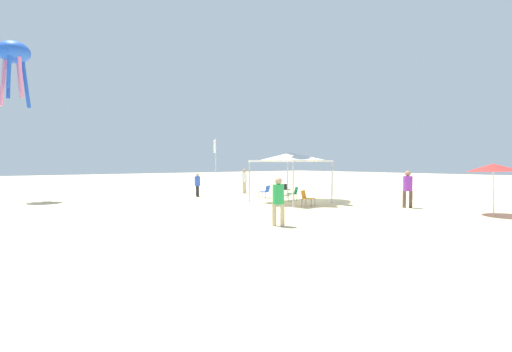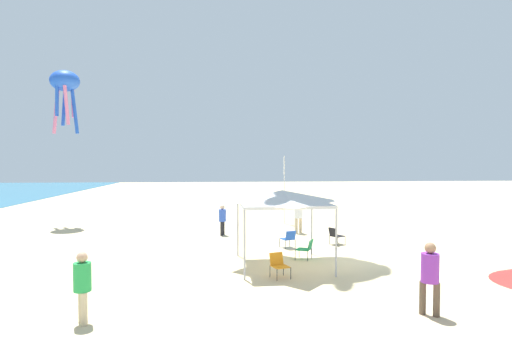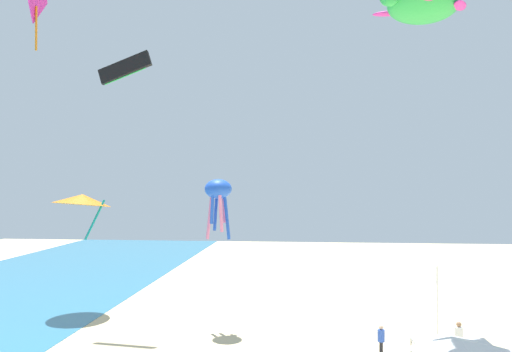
{
  "view_description": "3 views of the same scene",
  "coord_description": "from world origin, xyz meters",
  "px_view_note": "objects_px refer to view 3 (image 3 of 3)",
  "views": [
    {
      "loc": [
        -15.63,
        17.63,
        2.28
      ],
      "look_at": [
        -1.1,
        5.97,
        1.6
      ],
      "focal_mm": 25.38,
      "sensor_mm": 36.0,
      "label": 1
    },
    {
      "loc": [
        -16.41,
        5.47,
        4.0
      ],
      "look_at": [
        0.5,
        4.14,
        3.36
      ],
      "focal_mm": 29.3,
      "sensor_mm": 36.0,
      "label": 2
    },
    {
      "loc": [
        -23.15,
        9.47,
        9.29
      ],
      "look_at": [
        1.03,
        11.85,
        9.63
      ],
      "focal_mm": 36.78,
      "sensor_mm": 36.0,
      "label": 3
    }
  ],
  "objects_px": {
    "canopy_tent": "(460,346)",
    "kite_turtle_green": "(422,5)",
    "kite_octopus_blue": "(218,192)",
    "kite_delta_orange": "(82,200)",
    "person_kite_handler": "(459,336)",
    "person_far_stroller": "(381,338)",
    "kite_parafoil_black": "(125,68)",
    "banner_flag": "(437,294)"
  },
  "relations": [
    {
      "from": "canopy_tent",
      "to": "kite_turtle_green",
      "type": "distance_m",
      "value": 16.6
    },
    {
      "from": "kite_octopus_blue",
      "to": "kite_delta_orange",
      "type": "xyz_separation_m",
      "value": [
        3.08,
        10.57,
        -0.6
      ]
    },
    {
      "from": "canopy_tent",
      "to": "kite_octopus_blue",
      "type": "xyz_separation_m",
      "value": [
        11.32,
        12.01,
        6.12
      ]
    },
    {
      "from": "person_kite_handler",
      "to": "kite_delta_orange",
      "type": "distance_m",
      "value": 26.54
    },
    {
      "from": "person_far_stroller",
      "to": "canopy_tent",
      "type": "bearing_deg",
      "value": 35.59
    },
    {
      "from": "kite_parafoil_black",
      "to": "person_far_stroller",
      "type": "bearing_deg",
      "value": 162.74
    },
    {
      "from": "kite_octopus_blue",
      "to": "kite_parafoil_black",
      "type": "bearing_deg",
      "value": -65.48
    },
    {
      "from": "banner_flag",
      "to": "kite_turtle_green",
      "type": "xyz_separation_m",
      "value": [
        -5.44,
        1.99,
        15.85
      ]
    },
    {
      "from": "kite_parafoil_black",
      "to": "kite_octopus_blue",
      "type": "relative_size",
      "value": 1.0
    },
    {
      "from": "kite_turtle_green",
      "to": "banner_flag",
      "type": "bearing_deg",
      "value": -141.79
    },
    {
      "from": "person_far_stroller",
      "to": "kite_parafoil_black",
      "type": "height_order",
      "value": "kite_parafoil_black"
    },
    {
      "from": "person_kite_handler",
      "to": "kite_parafoil_black",
      "type": "bearing_deg",
      "value": 129.68
    },
    {
      "from": "kite_parafoil_black",
      "to": "kite_delta_orange",
      "type": "bearing_deg",
      "value": -25.99
    },
    {
      "from": "person_kite_handler",
      "to": "person_far_stroller",
      "type": "bearing_deg",
      "value": 148.25
    },
    {
      "from": "canopy_tent",
      "to": "kite_turtle_green",
      "type": "relative_size",
      "value": 0.71
    },
    {
      "from": "person_kite_handler",
      "to": "banner_flag",
      "type": "bearing_deg",
      "value": 58.73
    },
    {
      "from": "kite_octopus_blue",
      "to": "person_far_stroller",
      "type": "bearing_deg",
      "value": 97.01
    },
    {
      "from": "kite_octopus_blue",
      "to": "kite_delta_orange",
      "type": "bearing_deg",
      "value": -73.24
    },
    {
      "from": "kite_parafoil_black",
      "to": "canopy_tent",
      "type": "bearing_deg",
      "value": 148.62
    },
    {
      "from": "banner_flag",
      "to": "kite_turtle_green",
      "type": "bearing_deg",
      "value": 159.92
    },
    {
      "from": "banner_flag",
      "to": "kite_turtle_green",
      "type": "height_order",
      "value": "kite_turtle_green"
    },
    {
      "from": "canopy_tent",
      "to": "person_kite_handler",
      "type": "relative_size",
      "value": 1.99
    },
    {
      "from": "person_far_stroller",
      "to": "kite_delta_orange",
      "type": "distance_m",
      "value": 22.91
    },
    {
      "from": "canopy_tent",
      "to": "person_far_stroller",
      "type": "bearing_deg",
      "value": 19.06
    },
    {
      "from": "person_far_stroller",
      "to": "kite_delta_orange",
      "type": "relative_size",
      "value": 0.27
    },
    {
      "from": "person_kite_handler",
      "to": "kite_delta_orange",
      "type": "height_order",
      "value": "kite_delta_orange"
    },
    {
      "from": "canopy_tent",
      "to": "kite_delta_orange",
      "type": "relative_size",
      "value": 0.62
    },
    {
      "from": "person_kite_handler",
      "to": "person_far_stroller",
      "type": "height_order",
      "value": "person_kite_handler"
    },
    {
      "from": "kite_turtle_green",
      "to": "kite_delta_orange",
      "type": "height_order",
      "value": "kite_turtle_green"
    },
    {
      "from": "person_kite_handler",
      "to": "kite_turtle_green",
      "type": "relative_size",
      "value": 0.36
    },
    {
      "from": "kite_turtle_green",
      "to": "kite_delta_orange",
      "type": "bearing_deg",
      "value": -54.67
    },
    {
      "from": "banner_flag",
      "to": "person_far_stroller",
      "type": "xyz_separation_m",
      "value": [
        -3.87,
        3.88,
        -1.62
      ]
    },
    {
      "from": "canopy_tent",
      "to": "kite_delta_orange",
      "type": "xyz_separation_m",
      "value": [
        14.41,
        22.57,
        5.51
      ]
    },
    {
      "from": "person_far_stroller",
      "to": "kite_turtle_green",
      "type": "distance_m",
      "value": 17.64
    },
    {
      "from": "banner_flag",
      "to": "kite_parafoil_black",
      "type": "bearing_deg",
      "value": 84.72
    },
    {
      "from": "person_kite_handler",
      "to": "kite_delta_orange",
      "type": "xyz_separation_m",
      "value": [
        7.57,
        24.44,
        7.02
      ]
    },
    {
      "from": "person_far_stroller",
      "to": "person_kite_handler",
      "type": "bearing_deg",
      "value": 110.15
    },
    {
      "from": "kite_parafoil_black",
      "to": "kite_octopus_blue",
      "type": "distance_m",
      "value": 10.81
    },
    {
      "from": "banner_flag",
      "to": "person_far_stroller",
      "type": "distance_m",
      "value": 5.72
    },
    {
      "from": "kite_octopus_blue",
      "to": "banner_flag",
      "type": "bearing_deg",
      "value": 119.32
    },
    {
      "from": "person_kite_handler",
      "to": "kite_parafoil_black",
      "type": "distance_m",
      "value": 26.65
    },
    {
      "from": "canopy_tent",
      "to": "banner_flag",
      "type": "height_order",
      "value": "banner_flag"
    }
  ]
}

